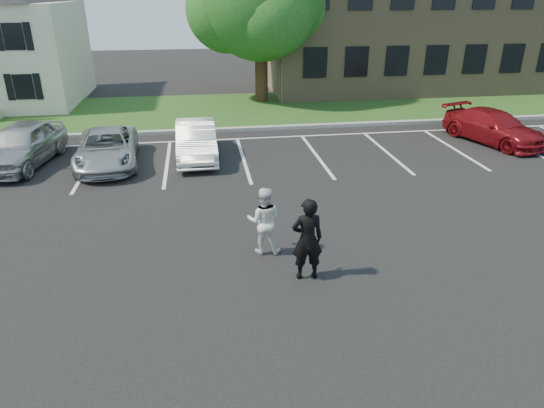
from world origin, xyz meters
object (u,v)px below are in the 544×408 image
object	(u,v)px
man_white_shirt	(264,221)
car_white_sedan	(196,140)
car_silver_minivan	(107,148)
car_red_compact	(494,127)
office_building	(438,17)
man_black_suit	(307,239)
car_silver_west	(22,145)

from	to	relation	value
man_white_shirt	car_white_sedan	world-z (taller)	man_white_shirt
car_silver_minivan	car_red_compact	size ratio (longest dim) A/B	1.00
office_building	man_black_suit	xyz separation A→B (m)	(-13.43, -22.25, -3.22)
office_building	car_silver_minivan	world-z (taller)	office_building
man_black_suit	car_red_compact	distance (m)	13.24
man_white_shirt	car_silver_minivan	xyz separation A→B (m)	(-4.67, 7.13, -0.21)
man_white_shirt	car_silver_minivan	distance (m)	8.53
car_silver_west	car_silver_minivan	size ratio (longest dim) A/B	1.00
office_building	car_silver_west	size ratio (longest dim) A/B	5.04
car_silver_west	office_building	bearing A→B (deg)	41.22
man_black_suit	car_silver_west	bearing A→B (deg)	-47.72
car_silver_west	car_white_sedan	size ratio (longest dim) A/B	1.09
man_white_shirt	car_silver_minivan	size ratio (longest dim) A/B	0.37
office_building	man_black_suit	bearing A→B (deg)	-121.12
man_black_suit	car_red_compact	bearing A→B (deg)	-139.13
office_building	car_red_compact	distance (m)	14.27
man_black_suit	car_silver_minivan	bearing A→B (deg)	-58.45
man_white_shirt	car_red_compact	distance (m)	13.03
car_silver_west	car_white_sedan	world-z (taller)	car_silver_west
man_black_suit	car_white_sedan	distance (m)	8.99
man_black_suit	car_silver_minivan	distance (m)	10.01
car_white_sedan	car_red_compact	xyz separation A→B (m)	(12.07, 0.20, -0.03)
office_building	man_white_shirt	world-z (taller)	office_building
car_red_compact	man_white_shirt	bearing A→B (deg)	-162.70
car_white_sedan	office_building	bearing A→B (deg)	39.89
man_white_shirt	car_silver_west	world-z (taller)	man_white_shirt
office_building	car_red_compact	xyz separation A→B (m)	(-3.63, -13.35, -3.51)
man_black_suit	car_red_compact	world-z (taller)	man_black_suit
car_white_sedan	car_red_compact	world-z (taller)	car_white_sedan
car_silver_minivan	car_red_compact	xyz separation A→B (m)	(15.23, 0.50, 0.03)
car_white_sedan	car_red_compact	bearing A→B (deg)	0.05
man_black_suit	man_white_shirt	xyz separation A→B (m)	(-0.76, 1.26, -0.11)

